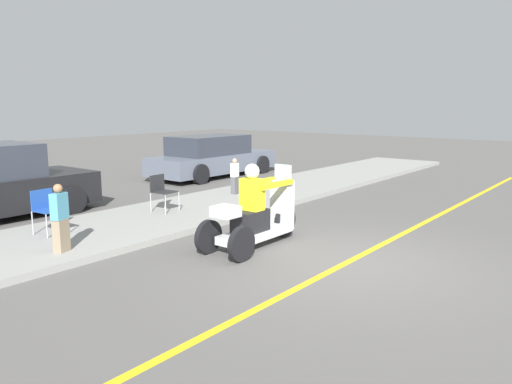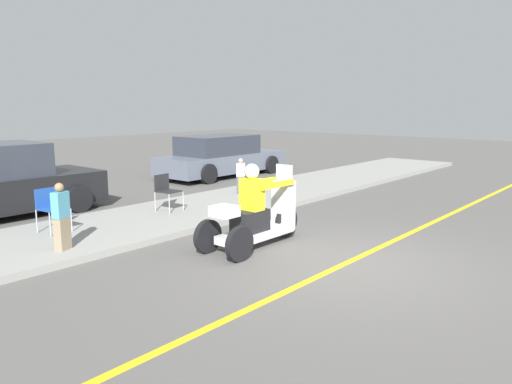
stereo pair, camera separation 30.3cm
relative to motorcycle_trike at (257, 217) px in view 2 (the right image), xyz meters
The scene contains 9 objects.
ground_plane 1.81m from the motorcycle_trike, 84.21° to the right, with size 60.00×60.00×0.00m, color #565451.
lane_stripe 1.80m from the motorcycle_trike, 90.54° to the right, with size 24.00×0.12×0.01m.
sidewalk_strip 2.92m from the motorcycle_trike, 86.52° to the left, with size 28.00×2.80×0.12m.
motorcycle_trike is the anchor object (origin of this frame).
spectator_with_child 3.28m from the motorcycle_trike, 141.30° to the left, with size 0.31×0.24×1.12m.
spectator_end_of_line 4.59m from the motorcycle_trike, 45.58° to the left, with size 0.25×0.17×0.96m.
folding_chair_set_back 3.19m from the motorcycle_trike, 80.29° to the left, with size 0.50×0.50×0.82m.
folding_chair_curbside 3.93m from the motorcycle_trike, 121.93° to the left, with size 0.50×0.50×0.82m.
parked_car_lot_far 8.80m from the motorcycle_trike, 48.36° to the left, with size 4.90×2.00×1.43m.
Camera 2 is at (-6.75, -3.84, 2.52)m, focal length 35.00 mm.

